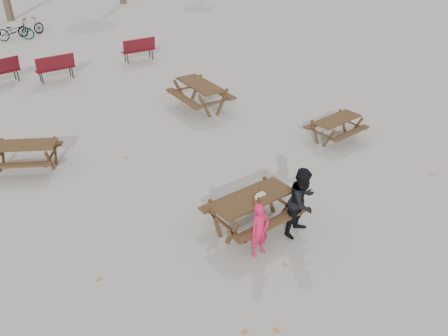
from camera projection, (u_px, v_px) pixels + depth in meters
ground at (251, 226)px, 9.50m from camera, size 80.00×80.00×0.00m
main_picnic_table at (252, 204)px, 9.20m from camera, size 1.80×1.45×0.78m
food_tray at (261, 194)px, 9.15m from camera, size 0.18×0.11×0.03m
bread_roll at (261, 193)px, 9.13m from camera, size 0.14×0.06×0.05m
soda_bottle at (256, 200)px, 8.89m from camera, size 0.07×0.07×0.17m
child at (260, 230)px, 8.45m from camera, size 0.43×0.28×1.18m
adult at (302, 202)px, 8.95m from camera, size 0.87×0.75×1.55m
picnic_table_east at (336, 129)px, 12.93m from camera, size 1.59×1.31×0.66m
picnic_table_north at (26, 156)px, 11.46m from camera, size 2.10×2.00×0.71m
picnic_table_far at (200, 96)px, 14.93m from camera, size 1.74×2.11×0.87m
park_bench_row at (31, 70)px, 17.09m from camera, size 10.78×1.70×1.03m
fallen_leaves at (205, 171)px, 11.48m from camera, size 11.00×11.00×0.01m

